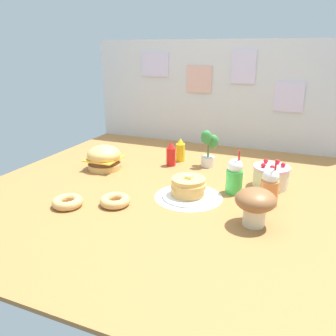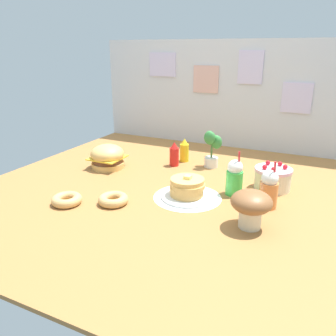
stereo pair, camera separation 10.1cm
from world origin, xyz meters
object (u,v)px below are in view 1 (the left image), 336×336
Objects in this scene: orange_float_cup at (270,187)px; potted_plant at (208,147)px; ketchup_bottle at (171,155)px; donut_chocolate at (115,200)px; burger at (104,158)px; layer_cake at (271,176)px; donut_pink_glaze at (67,202)px; mustard_bottle at (180,150)px; pancake_stack at (188,189)px; cream_soda_cup at (234,176)px; mushroom_stool at (255,203)px.

orange_float_cup is 0.69m from potted_plant.
ketchup_bottle is 0.73m from donut_chocolate.
layer_cake is at bearing 5.43° from burger.
burger is at bearing 103.75° from donut_pink_glaze.
burger is 0.57m from mustard_bottle.
pancake_stack is 1.70× the size of mustard_bottle.
layer_cake is 0.26m from cream_soda_cup.
donut_pink_glaze is (-0.29, -0.96, -0.06)m from mustard_bottle.
burger is 1.15m from orange_float_cup.
orange_float_cup is at bearing -45.73° from potted_plant.
pancake_stack is at bearing -143.93° from cream_soda_cup.
cream_soda_cup is 0.94m from donut_pink_glaze.
orange_float_cup is (1.14, -0.16, 0.02)m from burger.
orange_float_cup is at bearing 22.63° from donut_chocolate.
layer_cake is 0.82× the size of potted_plant.
orange_float_cup is at bearing -29.03° from ketchup_bottle.
pancake_stack reaches higher than donut_pink_glaze.
potted_plant is at bearing 153.85° from layer_cake.
mushroom_stool is (0.44, -0.75, -0.03)m from potted_plant.
ketchup_bottle is 0.67× the size of orange_float_cup.
potted_plant is (-0.27, 0.40, 0.04)m from cream_soda_cup.
potted_plant reaches higher than orange_float_cup.
donut_chocolate is (-0.56, -0.41, -0.08)m from cream_soda_cup.
donut_chocolate is (-0.06, -0.85, -0.06)m from mustard_bottle.
layer_cake is 0.83× the size of orange_float_cup.
cream_soda_cup is at bearing -136.59° from layer_cake.
cream_soda_cup is at bearing 116.35° from mushroom_stool.
mushroom_stool is at bearing 10.38° from donut_pink_glaze.
burger is 0.88× the size of cream_soda_cup.
mushroom_stool is at bearing -91.78° from layer_cake.
mustard_bottle is 0.66× the size of potted_plant.
layer_cake reaches higher than donut_chocolate.
ketchup_bottle is 0.84m from orange_float_cup.
potted_plant reaches higher than donut_chocolate.
pancake_stack is 1.13× the size of orange_float_cup.
mustard_bottle is 0.85m from donut_chocolate.
ketchup_bottle is at bearing 168.98° from layer_cake.
burger is 0.78× the size of pancake_stack.
mustard_bottle is at bearing 114.39° from pancake_stack.
ketchup_bottle is at bearing 87.36° from donut_chocolate.
burger is 1.18m from mushroom_stool.
mustard_bottle is (-0.68, 0.26, 0.01)m from layer_cake.
burger is 1.33× the size of mustard_bottle.
burger is 0.61m from donut_chocolate.
burger is 0.47m from ketchup_bottle.
mustard_bottle is 0.88m from orange_float_cup.
burger is 1.21× the size of mushroom_stool.
pancake_stack is at bearing -65.61° from mustard_bottle.
layer_cake is at bearing 43.41° from cream_soda_cup.
cream_soda_cup is at bearing 36.31° from donut_chocolate.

